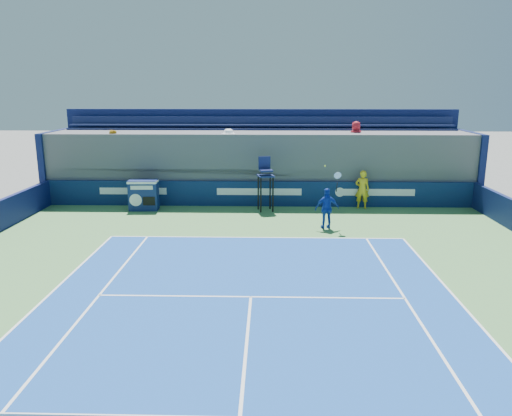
{
  "coord_description": "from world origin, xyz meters",
  "views": [
    {
      "loc": [
        0.48,
        -6.05,
        5.47
      ],
      "look_at": [
        0.0,
        11.5,
        1.25
      ],
      "focal_mm": 35.0,
      "sensor_mm": 36.0,
      "label": 1
    }
  ],
  "objects_px": {
    "match_clock": "(144,194)",
    "tennis_player": "(327,208)",
    "ball_person": "(362,189)",
    "umpire_chair": "(265,178)"
  },
  "relations": [
    {
      "from": "tennis_player",
      "to": "umpire_chair",
      "type": "bearing_deg",
      "value": 129.92
    },
    {
      "from": "match_clock",
      "to": "umpire_chair",
      "type": "bearing_deg",
      "value": 0.22
    },
    {
      "from": "match_clock",
      "to": "tennis_player",
      "type": "distance_m",
      "value": 8.58
    },
    {
      "from": "match_clock",
      "to": "umpire_chair",
      "type": "relative_size",
      "value": 0.56
    },
    {
      "from": "match_clock",
      "to": "tennis_player",
      "type": "xyz_separation_m",
      "value": [
        8.06,
        -2.93,
        0.09
      ]
    },
    {
      "from": "ball_person",
      "to": "tennis_player",
      "type": "distance_m",
      "value": 4.05
    },
    {
      "from": "ball_person",
      "to": "umpire_chair",
      "type": "xyz_separation_m",
      "value": [
        -4.49,
        -0.55,
        0.62
      ]
    },
    {
      "from": "match_clock",
      "to": "ball_person",
      "type": "bearing_deg",
      "value": 3.26
    },
    {
      "from": "match_clock",
      "to": "tennis_player",
      "type": "relative_size",
      "value": 0.54
    },
    {
      "from": "umpire_chair",
      "to": "tennis_player",
      "type": "relative_size",
      "value": 0.96
    }
  ]
}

